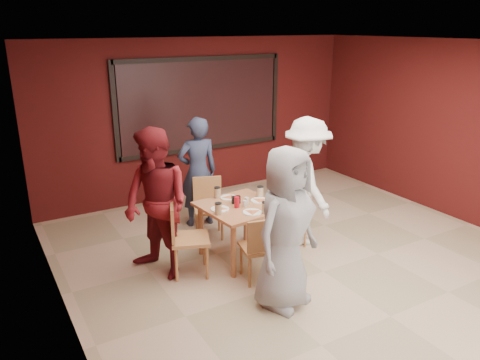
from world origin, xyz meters
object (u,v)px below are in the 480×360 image
diner_left (157,205)px  diner_right (306,182)px  diner_front (286,229)px  chair_back (208,203)px  chair_left (184,234)px  dining_table (240,211)px  chair_front (261,245)px  chair_right (295,217)px  diner_back (198,172)px

diner_left → diner_right: (2.15, -0.16, -0.03)m
diner_front → diner_left: bearing=106.8°
diner_left → diner_right: size_ratio=1.03×
chair_back → chair_left: bearing=-131.3°
dining_table → chair_front: 0.71m
diner_right → chair_back: bearing=63.7°
chair_right → diner_back: (-0.85, 1.36, 0.42)m
chair_left → diner_front: (0.70, -1.17, 0.38)m
dining_table → chair_back: (-0.04, 0.86, -0.17)m
diner_back → diner_right: 1.70m
chair_back → chair_right: bearing=-46.2°
diner_left → dining_table: bearing=62.4°
dining_table → diner_back: 1.31m
chair_right → diner_left: diner_left is taller
chair_right → chair_back: bearing=133.8°
dining_table → diner_back: size_ratio=0.61×
chair_left → diner_left: 0.50m
chair_front → chair_left: 0.97m
diner_left → chair_left: bearing=38.9°
chair_front → chair_right: chair_front is taller
chair_left → chair_right: bearing=-1.2°
diner_front → diner_right: diner_front is taller
chair_right → diner_left: 2.02m
dining_table → chair_front: (-0.11, -0.68, -0.17)m
chair_left → diner_right: bearing=-0.1°
chair_right → diner_front: diner_front is taller
diner_back → diner_right: size_ratio=0.94×
chair_front → chair_left: chair_left is taller
chair_front → diner_back: diner_back is taller
chair_front → chair_back: chair_back is taller
chair_front → chair_left: size_ratio=0.90×
diner_front → diner_left: (-0.96, 1.32, 0.02)m
chair_left → diner_right: diner_right is taller
chair_back → diner_front: diner_front is taller
dining_table → diner_front: diner_front is taller
diner_front → diner_back: bearing=67.5°
diner_front → diner_back: 2.49m
diner_left → diner_back: bearing=115.5°
diner_front → chair_left: bearing=101.5°
dining_table → diner_front: bearing=-96.4°
diner_front → chair_back: bearing=68.1°
chair_right → diner_right: (0.21, 0.03, 0.48)m
diner_back → diner_left: 1.61m
chair_left → diner_front: diner_front is taller
chair_left → diner_left: bearing=150.1°
chair_left → diner_back: 1.59m
chair_left → chair_right: size_ratio=1.24×
dining_table → chair_right: size_ratio=1.36×
diner_front → diner_back: (0.13, 2.49, -0.06)m
diner_front → diner_right: (1.19, 1.16, -0.01)m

